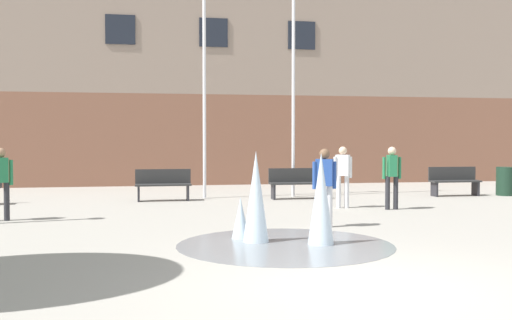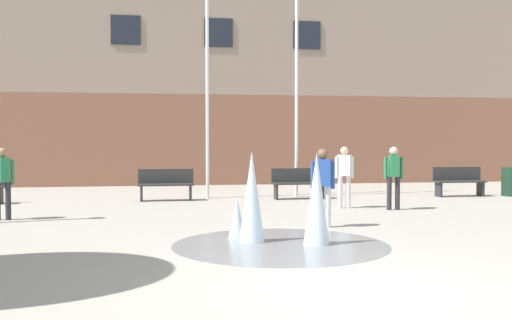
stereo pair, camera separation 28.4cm
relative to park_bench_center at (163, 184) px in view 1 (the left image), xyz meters
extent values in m
plane|color=#9E998E|center=(2.10, -10.77, -0.48)|extent=(100.00, 100.00, 0.00)
cube|color=brown|center=(2.10, 8.63, 1.28)|extent=(36.00, 6.00, 3.52)
cube|color=gray|center=(2.10, 8.63, 5.19)|extent=(36.00, 6.00, 4.30)
cube|color=#1E232D|center=(-1.40, 5.61, 5.41)|extent=(1.10, 0.06, 1.10)
cube|color=#1E232D|center=(2.10, 5.61, 5.41)|extent=(1.10, 0.06, 1.10)
cube|color=#1E232D|center=(5.60, 5.61, 5.41)|extent=(1.10, 0.06, 1.10)
cylinder|color=gray|center=(1.80, -7.70, -0.48)|extent=(3.66, 3.66, 0.01)
cone|color=silver|center=(1.17, -6.93, -0.11)|extent=(0.32, 0.32, 0.74)
cone|color=silver|center=(2.41, -7.76, 0.30)|extent=(0.45, 0.45, 1.56)
cone|color=silver|center=(1.38, -7.32, 0.31)|extent=(0.45, 0.45, 1.58)
cube|color=#28282D|center=(-0.70, -0.06, -0.26)|extent=(0.06, 0.40, 0.44)
cube|color=#28282D|center=(0.70, -0.06, -0.26)|extent=(0.06, 0.40, 0.44)
cube|color=#2D2D2D|center=(0.00, -0.06, -0.01)|extent=(1.60, 0.44, 0.05)
cube|color=#2D2D2D|center=(0.00, 0.14, 0.22)|extent=(1.60, 0.04, 0.42)
cube|color=#28282D|center=(3.21, -0.20, -0.26)|extent=(0.06, 0.40, 0.44)
cube|color=#28282D|center=(4.61, -0.20, -0.26)|extent=(0.06, 0.40, 0.44)
cube|color=#2D2D2D|center=(3.91, -0.20, -0.01)|extent=(1.60, 0.44, 0.05)
cube|color=#2D2D2D|center=(3.91, 0.00, 0.22)|extent=(1.60, 0.04, 0.42)
cube|color=#28282D|center=(8.34, -0.21, -0.26)|extent=(0.06, 0.40, 0.44)
cube|color=#28282D|center=(9.74, -0.21, -0.26)|extent=(0.06, 0.40, 0.44)
cube|color=#2D2D2D|center=(9.04, -0.21, -0.01)|extent=(1.60, 0.44, 0.05)
cube|color=#2D2D2D|center=(9.04, -0.01, 0.22)|extent=(1.60, 0.04, 0.42)
cylinder|color=silver|center=(4.40, -2.69, -0.06)|extent=(0.12, 0.12, 0.84)
cylinder|color=silver|center=(4.62, -2.69, -0.06)|extent=(0.12, 0.12, 0.84)
cube|color=white|center=(4.51, -2.69, 0.63)|extent=(0.39, 0.35, 0.54)
sphere|color=beige|center=(4.51, -2.69, 1.01)|extent=(0.21, 0.21, 0.21)
cylinder|color=white|center=(4.30, -2.69, 0.58)|extent=(0.08, 0.08, 0.55)
cylinder|color=white|center=(4.72, -2.69, 0.58)|extent=(0.08, 0.08, 0.55)
cylinder|color=#28282D|center=(5.52, -3.24, -0.06)|extent=(0.12, 0.12, 0.84)
cylinder|color=#28282D|center=(5.74, -3.24, -0.06)|extent=(0.12, 0.12, 0.84)
cube|color=#237547|center=(5.63, -3.24, 0.63)|extent=(0.25, 0.37, 0.54)
sphere|color=beige|center=(5.63, -3.24, 1.01)|extent=(0.21, 0.21, 0.21)
cylinder|color=#237547|center=(5.42, -3.24, 0.58)|extent=(0.08, 0.08, 0.55)
cylinder|color=#237547|center=(5.84, -3.24, 0.58)|extent=(0.08, 0.08, 0.55)
cylinder|color=#28282D|center=(-3.49, -3.66, -0.06)|extent=(0.12, 0.12, 0.84)
cube|color=#237547|center=(-3.60, -3.66, 0.63)|extent=(0.36, 0.39, 0.54)
sphere|color=#997051|center=(-3.60, -3.66, 1.01)|extent=(0.21, 0.21, 0.21)
cylinder|color=#237547|center=(-3.39, -3.66, 0.58)|extent=(0.08, 0.08, 0.55)
cylinder|color=silver|center=(2.94, -5.88, -0.06)|extent=(0.12, 0.12, 0.84)
cylinder|color=silver|center=(3.16, -5.88, -0.06)|extent=(0.12, 0.12, 0.84)
cube|color=#284C9E|center=(3.05, -5.88, 0.63)|extent=(0.39, 0.33, 0.54)
sphere|color=brown|center=(3.05, -5.88, 1.01)|extent=(0.21, 0.21, 0.21)
cylinder|color=#284C9E|center=(2.84, -5.88, 0.58)|extent=(0.08, 0.08, 0.55)
cylinder|color=#284C9E|center=(3.26, -5.88, 0.58)|extent=(0.08, 0.08, 0.55)
cylinder|color=silver|center=(1.25, 0.53, 3.31)|extent=(0.10, 0.10, 7.58)
cylinder|color=silver|center=(4.00, 0.53, 3.03)|extent=(0.10, 0.10, 7.01)
cylinder|color=#193323|center=(10.70, -0.31, -0.03)|extent=(0.56, 0.56, 0.90)
camera|label=1|loc=(-0.50, -17.46, 1.30)|focal=42.00mm
camera|label=2|loc=(-0.22, -17.50, 1.30)|focal=42.00mm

